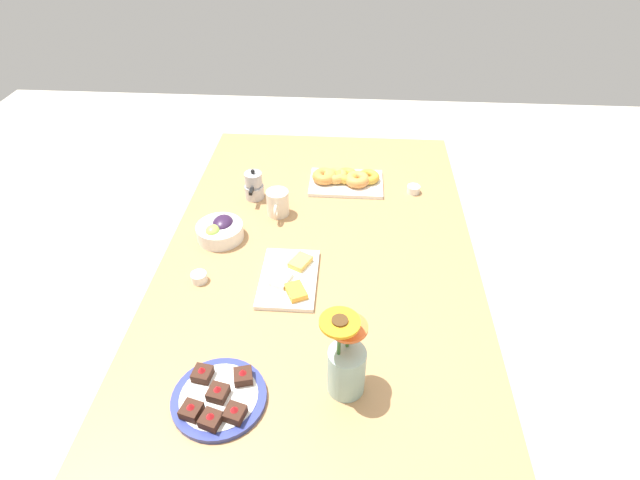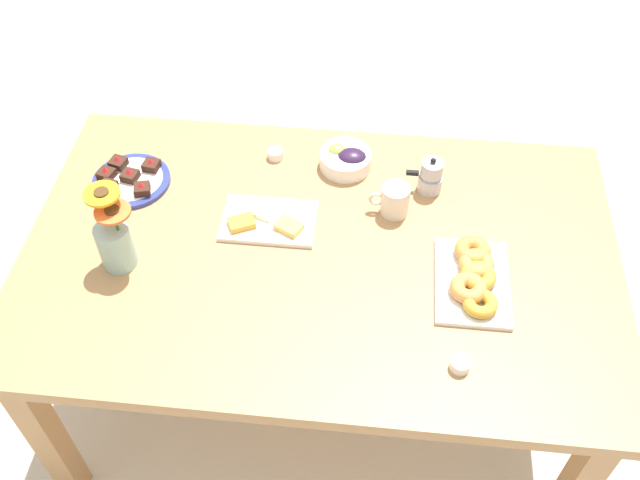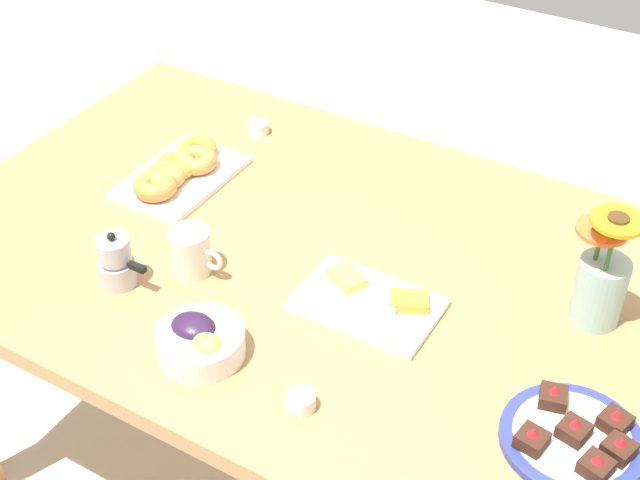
{
  "view_description": "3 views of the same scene",
  "coord_description": "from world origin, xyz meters",
  "px_view_note": "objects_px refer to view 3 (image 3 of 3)",
  "views": [
    {
      "loc": [
        1.25,
        0.09,
        1.78
      ],
      "look_at": [
        0.0,
        0.0,
        0.78
      ],
      "focal_mm": 28.0,
      "sensor_mm": 36.0,
      "label": 1
    },
    {
      "loc": [
        -0.13,
        1.24,
        2.19
      ],
      "look_at": [
        0.0,
        0.0,
        0.78
      ],
      "focal_mm": 40.0,
      "sensor_mm": 36.0,
      "label": 2
    },
    {
      "loc": [
        0.69,
        -1.18,
        1.85
      ],
      "look_at": [
        0.0,
        0.0,
        0.78
      ],
      "focal_mm": 50.0,
      "sensor_mm": 36.0,
      "label": 3
    }
  ],
  "objects_px": {
    "grape_bowl": "(200,341)",
    "croissant_platter": "(178,171)",
    "flower_vase": "(601,283)",
    "coffee_mug": "(191,251)",
    "jam_cup_honey": "(259,127)",
    "jam_cup_berry": "(301,401)",
    "dining_table": "(320,288)",
    "dessert_plate": "(573,438)",
    "moka_pot": "(116,263)",
    "cheese_platter": "(369,302)"
  },
  "relations": [
    {
      "from": "coffee_mug",
      "to": "moka_pot",
      "type": "relative_size",
      "value": 0.95
    },
    {
      "from": "jam_cup_berry",
      "to": "croissant_platter",
      "type": "bearing_deg",
      "value": 143.63
    },
    {
      "from": "dining_table",
      "to": "coffee_mug",
      "type": "relative_size",
      "value": 14.09
    },
    {
      "from": "cheese_platter",
      "to": "moka_pot",
      "type": "xyz_separation_m",
      "value": [
        -0.44,
        -0.18,
        0.04
      ]
    },
    {
      "from": "dessert_plate",
      "to": "dining_table",
      "type": "bearing_deg",
      "value": 160.87
    },
    {
      "from": "croissant_platter",
      "to": "flower_vase",
      "type": "height_order",
      "value": "flower_vase"
    },
    {
      "from": "coffee_mug",
      "to": "croissant_platter",
      "type": "height_order",
      "value": "coffee_mug"
    },
    {
      "from": "dining_table",
      "to": "dessert_plate",
      "type": "distance_m",
      "value": 0.62
    },
    {
      "from": "dining_table",
      "to": "grape_bowl",
      "type": "height_order",
      "value": "grape_bowl"
    },
    {
      "from": "flower_vase",
      "to": "dessert_plate",
      "type": "bearing_deg",
      "value": -78.74
    },
    {
      "from": "dining_table",
      "to": "jam_cup_berry",
      "type": "xyz_separation_m",
      "value": [
        0.17,
        -0.35,
        0.1
      ]
    },
    {
      "from": "grape_bowl",
      "to": "jam_cup_berry",
      "type": "bearing_deg",
      "value": -4.61
    },
    {
      "from": "coffee_mug",
      "to": "dessert_plate",
      "type": "bearing_deg",
      "value": -2.83
    },
    {
      "from": "coffee_mug",
      "to": "jam_cup_berry",
      "type": "xyz_separation_m",
      "value": [
        0.36,
        -0.19,
        -0.03
      ]
    },
    {
      "from": "jam_cup_berry",
      "to": "dessert_plate",
      "type": "xyz_separation_m",
      "value": [
        0.41,
        0.15,
        -0.0
      ]
    },
    {
      "from": "croissant_platter",
      "to": "jam_cup_honey",
      "type": "distance_m",
      "value": 0.26
    },
    {
      "from": "cheese_platter",
      "to": "croissant_platter",
      "type": "bearing_deg",
      "value": 164.78
    },
    {
      "from": "dining_table",
      "to": "jam_cup_honey",
      "type": "height_order",
      "value": "jam_cup_honey"
    },
    {
      "from": "jam_cup_honey",
      "to": "moka_pot",
      "type": "relative_size",
      "value": 0.4
    },
    {
      "from": "grape_bowl",
      "to": "cheese_platter",
      "type": "xyz_separation_m",
      "value": [
        0.2,
        0.25,
        -0.02
      ]
    },
    {
      "from": "dining_table",
      "to": "coffee_mug",
      "type": "xyz_separation_m",
      "value": [
        -0.19,
        -0.16,
        0.13
      ]
    },
    {
      "from": "dessert_plate",
      "to": "jam_cup_berry",
      "type": "bearing_deg",
      "value": -159.32
    },
    {
      "from": "croissant_platter",
      "to": "flower_vase",
      "type": "relative_size",
      "value": 1.19
    },
    {
      "from": "dining_table",
      "to": "grape_bowl",
      "type": "bearing_deg",
      "value": -97.23
    },
    {
      "from": "coffee_mug",
      "to": "jam_cup_berry",
      "type": "height_order",
      "value": "coffee_mug"
    },
    {
      "from": "jam_cup_berry",
      "to": "flower_vase",
      "type": "distance_m",
      "value": 0.57
    },
    {
      "from": "jam_cup_berry",
      "to": "dessert_plate",
      "type": "relative_size",
      "value": 0.21
    },
    {
      "from": "grape_bowl",
      "to": "jam_cup_honey",
      "type": "bearing_deg",
      "value": 115.74
    },
    {
      "from": "jam_cup_honey",
      "to": "jam_cup_berry",
      "type": "xyz_separation_m",
      "value": [
        0.54,
        -0.68,
        0.0
      ]
    },
    {
      "from": "dessert_plate",
      "to": "croissant_platter",
      "type": "bearing_deg",
      "value": 164.57
    },
    {
      "from": "grape_bowl",
      "to": "jam_cup_berry",
      "type": "xyz_separation_m",
      "value": [
        0.21,
        -0.02,
        -0.01
      ]
    },
    {
      "from": "coffee_mug",
      "to": "grape_bowl",
      "type": "height_order",
      "value": "coffee_mug"
    },
    {
      "from": "flower_vase",
      "to": "jam_cup_honey",
      "type": "bearing_deg",
      "value": 165.24
    },
    {
      "from": "croissant_platter",
      "to": "moka_pot",
      "type": "xyz_separation_m",
      "value": [
        0.11,
        -0.33,
        0.02
      ]
    },
    {
      "from": "flower_vase",
      "to": "moka_pot",
      "type": "distance_m",
      "value": 0.88
    },
    {
      "from": "coffee_mug",
      "to": "dessert_plate",
      "type": "xyz_separation_m",
      "value": [
        0.77,
        -0.04,
        -0.04
      ]
    },
    {
      "from": "coffee_mug",
      "to": "dessert_plate",
      "type": "relative_size",
      "value": 0.5
    },
    {
      "from": "dessert_plate",
      "to": "flower_vase",
      "type": "xyz_separation_m",
      "value": [
        -0.06,
        0.3,
        0.07
      ]
    },
    {
      "from": "coffee_mug",
      "to": "flower_vase",
      "type": "height_order",
      "value": "flower_vase"
    },
    {
      "from": "dessert_plate",
      "to": "moka_pot",
      "type": "bearing_deg",
      "value": -175.84
    },
    {
      "from": "grape_bowl",
      "to": "croissant_platter",
      "type": "distance_m",
      "value": 0.54
    },
    {
      "from": "croissant_platter",
      "to": "flower_vase",
      "type": "xyz_separation_m",
      "value": [
        0.92,
        0.03,
        0.06
      ]
    },
    {
      "from": "dining_table",
      "to": "cheese_platter",
      "type": "xyz_separation_m",
      "value": [
        0.15,
        -0.08,
        0.1
      ]
    },
    {
      "from": "dining_table",
      "to": "dessert_plate",
      "type": "height_order",
      "value": "dessert_plate"
    },
    {
      "from": "grape_bowl",
      "to": "moka_pot",
      "type": "xyz_separation_m",
      "value": [
        -0.25,
        0.07,
        0.02
      ]
    },
    {
      "from": "jam_cup_honey",
      "to": "grape_bowl",
      "type": "bearing_deg",
      "value": -64.26
    },
    {
      "from": "coffee_mug",
      "to": "cheese_platter",
      "type": "xyz_separation_m",
      "value": [
        0.34,
        0.08,
        -0.04
      ]
    },
    {
      "from": "grape_bowl",
      "to": "dessert_plate",
      "type": "relative_size",
      "value": 0.68
    },
    {
      "from": "cheese_platter",
      "to": "jam_cup_honey",
      "type": "xyz_separation_m",
      "value": [
        -0.52,
        0.41,
        0.0
      ]
    },
    {
      "from": "dining_table",
      "to": "grape_bowl",
      "type": "distance_m",
      "value": 0.36
    }
  ]
}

